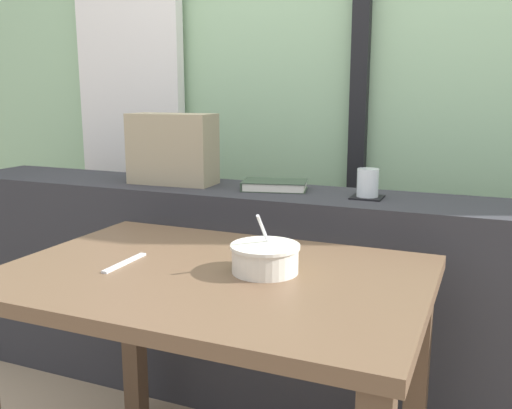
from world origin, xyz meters
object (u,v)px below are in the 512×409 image
closed_book (274,185)px  throw_pillow (173,149)px  breakfast_table (213,314)px  fork_utensil (125,263)px  juice_glass (368,184)px  coaster_square (367,197)px  soup_bowl (265,259)px

closed_book → throw_pillow: throw_pillow is taller
breakfast_table → fork_utensil: bearing=-170.7°
juice_glass → throw_pillow: size_ratio=0.29×
coaster_square → throw_pillow: size_ratio=0.31×
fork_utensil → throw_pillow: bearing=110.5°
closed_book → fork_utensil: bearing=-101.6°
breakfast_table → throw_pillow: size_ratio=3.22×
closed_book → fork_utensil: closed_book is taller
closed_book → throw_pillow: size_ratio=0.77×
breakfast_table → coaster_square: (0.24, 0.63, 0.21)m
coaster_square → soup_bowl: size_ratio=0.59×
breakfast_table → coaster_square: coaster_square is taller
breakfast_table → soup_bowl: size_ratio=6.09×
closed_book → throw_pillow: 0.41m
soup_bowl → breakfast_table: bearing=-161.6°
breakfast_table → soup_bowl: soup_bowl is taller
throw_pillow → soup_bowl: 0.87m
coaster_square → closed_book: size_ratio=0.40×
soup_bowl → fork_utensil: soup_bowl is taller
coaster_square → soup_bowl: 0.60m
throw_pillow → juice_glass: bearing=-0.3°
breakfast_table → juice_glass: (0.24, 0.63, 0.25)m
coaster_square → soup_bowl: (-0.12, -0.58, -0.06)m
soup_bowl → coaster_square: bearing=78.3°
fork_utensil → closed_book: bearing=77.8°
throw_pillow → soup_bowl: size_ratio=1.89×
closed_book → soup_bowl: 0.65m
coaster_square → soup_bowl: bearing=-101.7°
breakfast_table → juice_glass: 0.72m
juice_glass → soup_bowl: 0.61m
breakfast_table → soup_bowl: (0.12, 0.04, 0.15)m
juice_glass → throw_pillow: 0.74m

